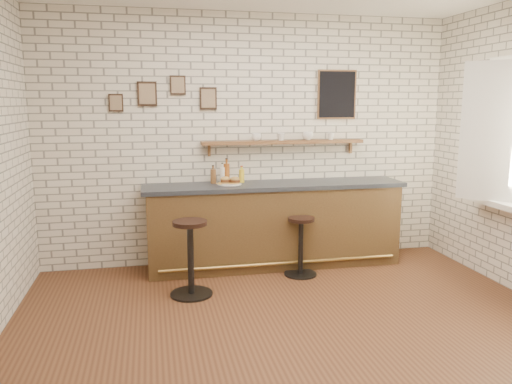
# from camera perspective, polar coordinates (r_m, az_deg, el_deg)

# --- Properties ---
(ground) EXTENTS (5.00, 5.00, 0.00)m
(ground) POSITION_cam_1_polar(r_m,az_deg,el_deg) (4.58, 4.40, -15.10)
(ground) COLOR brown
(ground) RESTS_ON ground
(bar_counter) EXTENTS (3.10, 0.65, 1.01)m
(bar_counter) POSITION_cam_1_polar(r_m,az_deg,el_deg) (6.02, 2.12, -3.72)
(bar_counter) COLOR brown
(bar_counter) RESTS_ON ground
(sandwich_plate) EXTENTS (0.28, 0.28, 0.01)m
(sandwich_plate) POSITION_cam_1_polar(r_m,az_deg,el_deg) (5.83, -3.06, 0.92)
(sandwich_plate) COLOR white
(sandwich_plate) RESTS_ON bar_counter
(ciabatta_sandwich) EXTENTS (0.24, 0.16, 0.08)m
(ciabatta_sandwich) POSITION_cam_1_polar(r_m,az_deg,el_deg) (5.82, -2.96, 1.35)
(ciabatta_sandwich) COLOR #B48C49
(ciabatta_sandwich) RESTS_ON sandwich_plate
(potato_chips) EXTENTS (0.25, 0.19, 0.00)m
(potato_chips) POSITION_cam_1_polar(r_m,az_deg,el_deg) (5.82, -3.17, 0.99)
(potato_chips) COLOR #EBB753
(potato_chips) RESTS_ON sandwich_plate
(bitters_bottle_brown) EXTENTS (0.07, 0.07, 0.22)m
(bitters_bottle_brown) POSITION_cam_1_polar(r_m,az_deg,el_deg) (5.91, -4.91, 1.84)
(bitters_bottle_brown) COLOR brown
(bitters_bottle_brown) RESTS_ON bar_counter
(bitters_bottle_white) EXTENTS (0.06, 0.06, 0.24)m
(bitters_bottle_white) POSITION_cam_1_polar(r_m,az_deg,el_deg) (5.92, -3.85, 1.98)
(bitters_bottle_white) COLOR white
(bitters_bottle_white) RESTS_ON bar_counter
(bitters_bottle_amber) EXTENTS (0.07, 0.07, 0.30)m
(bitters_bottle_amber) POSITION_cam_1_polar(r_m,az_deg,el_deg) (5.93, -3.37, 2.20)
(bitters_bottle_amber) COLOR brown
(bitters_bottle_amber) RESTS_ON bar_counter
(condiment_bottle_yellow) EXTENTS (0.06, 0.06, 0.20)m
(condiment_bottle_yellow) POSITION_cam_1_polar(r_m,az_deg,el_deg) (5.96, -1.65, 1.91)
(condiment_bottle_yellow) COLOR yellow
(condiment_bottle_yellow) RESTS_ON bar_counter
(bar_stool_left) EXTENTS (0.43, 0.43, 0.78)m
(bar_stool_left) POSITION_cam_1_polar(r_m,az_deg,el_deg) (5.15, -7.48, -7.22)
(bar_stool_left) COLOR black
(bar_stool_left) RESTS_ON ground
(bar_stool_right) EXTENTS (0.39, 0.39, 0.67)m
(bar_stool_right) POSITION_cam_1_polar(r_m,az_deg,el_deg) (5.73, 5.14, -5.98)
(bar_stool_right) COLOR black
(bar_stool_right) RESTS_ON ground
(wall_shelf) EXTENTS (2.00, 0.18, 0.18)m
(wall_shelf) POSITION_cam_1_polar(r_m,az_deg,el_deg) (6.10, 3.16, 5.71)
(wall_shelf) COLOR brown
(wall_shelf) RESTS_ON ground
(shelf_cup_a) EXTENTS (0.12, 0.12, 0.09)m
(shelf_cup_a) POSITION_cam_1_polar(r_m,az_deg,el_deg) (6.01, 0.04, 6.29)
(shelf_cup_a) COLOR white
(shelf_cup_a) RESTS_ON wall_shelf
(shelf_cup_b) EXTENTS (0.12, 0.12, 0.09)m
(shelf_cup_b) POSITION_cam_1_polar(r_m,az_deg,el_deg) (6.08, 2.88, 6.33)
(shelf_cup_b) COLOR white
(shelf_cup_b) RESTS_ON wall_shelf
(shelf_cup_c) EXTENTS (0.17, 0.17, 0.10)m
(shelf_cup_c) POSITION_cam_1_polar(r_m,az_deg,el_deg) (6.18, 5.95, 6.41)
(shelf_cup_c) COLOR white
(shelf_cup_c) RESTS_ON wall_shelf
(shelf_cup_d) EXTENTS (0.11, 0.11, 0.08)m
(shelf_cup_d) POSITION_cam_1_polar(r_m,az_deg,el_deg) (6.28, 8.55, 6.32)
(shelf_cup_d) COLOR white
(shelf_cup_d) RESTS_ON wall_shelf
(back_wall_decor) EXTENTS (2.96, 0.02, 0.56)m
(back_wall_decor) POSITION_cam_1_polar(r_m,az_deg,el_deg) (6.11, 1.41, 11.06)
(back_wall_decor) COLOR black
(back_wall_decor) RESTS_ON ground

